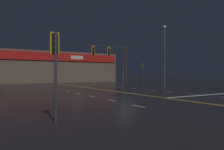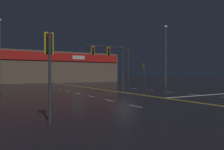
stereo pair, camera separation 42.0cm
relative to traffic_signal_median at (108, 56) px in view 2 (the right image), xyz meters
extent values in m
plane|color=black|center=(1.47, -1.35, -4.23)|extent=(200.00, 200.00, 0.00)
cube|color=gold|center=(1.32, -1.35, -4.23)|extent=(0.12, 60.00, 0.01)
cube|color=gold|center=(1.62, -1.35, -4.23)|extent=(0.12, 60.00, 0.01)
cube|color=silver|center=(-3.55, -10.35, -4.23)|extent=(0.12, 1.40, 0.01)
cube|color=silver|center=(-3.55, -6.75, -4.23)|extent=(0.12, 1.40, 0.01)
cube|color=silver|center=(-3.55, -3.15, -4.23)|extent=(0.12, 1.40, 0.01)
cube|color=silver|center=(-3.55, 0.45, -4.23)|extent=(0.12, 1.40, 0.01)
cube|color=silver|center=(-3.55, 4.05, -4.23)|extent=(0.12, 1.40, 0.01)
cube|color=silver|center=(-3.55, 7.65, -4.23)|extent=(0.12, 1.40, 0.01)
cube|color=silver|center=(6.49, -6.75, -4.23)|extent=(0.12, 1.40, 0.01)
cube|color=silver|center=(6.49, -3.15, -4.23)|extent=(0.12, 1.40, 0.01)
cube|color=silver|center=(6.49, 0.45, -4.23)|extent=(0.12, 1.40, 0.01)
cube|color=silver|center=(6.49, 4.05, -4.23)|extent=(0.12, 1.40, 0.01)
cube|color=silver|center=(6.49, 7.65, -4.23)|extent=(0.12, 1.40, 0.01)
cube|color=silver|center=(6.49, -7.70, -4.23)|extent=(9.63, 0.40, 0.01)
cylinder|color=#38383D|center=(2.04, 0.01, -1.47)|extent=(0.14, 0.14, 5.53)
cylinder|color=#38383D|center=(-0.44, 0.01, 1.05)|extent=(4.96, 0.10, 0.10)
cube|color=black|center=(0.05, 0.01, 0.51)|extent=(0.28, 0.24, 0.84)
cube|color=gold|center=(0.05, 0.01, 0.51)|extent=(0.42, 0.08, 0.99)
sphere|color=red|center=(0.05, -0.15, 0.76)|extent=(0.17, 0.17, 0.17)
sphere|color=#543707|center=(0.05, -0.15, 0.51)|extent=(0.17, 0.17, 0.17)
sphere|color=#084513|center=(0.05, -0.15, 0.25)|extent=(0.17, 0.17, 0.17)
cube|color=black|center=(-1.93, 0.01, 0.51)|extent=(0.28, 0.24, 0.84)
cube|color=gold|center=(-1.93, 0.01, 0.51)|extent=(0.42, 0.08, 0.99)
sphere|color=red|center=(-1.93, -0.15, 0.76)|extent=(0.17, 0.17, 0.17)
sphere|color=#543707|center=(-1.93, -0.15, 0.51)|extent=(0.17, 0.17, 0.17)
sphere|color=#084513|center=(-1.93, -0.15, 0.25)|extent=(0.17, 0.17, 0.17)
cylinder|color=#38383D|center=(13.03, 9.95, -2.24)|extent=(0.13, 0.13, 3.99)
cube|color=black|center=(13.03, 10.13, -0.72)|extent=(0.28, 0.24, 0.84)
cube|color=gold|center=(13.03, 10.13, -0.72)|extent=(0.42, 0.08, 0.99)
sphere|color=red|center=(13.03, 9.98, -0.47)|extent=(0.17, 0.17, 0.17)
sphere|color=#543707|center=(13.03, 9.98, -0.72)|extent=(0.17, 0.17, 0.17)
sphere|color=#084513|center=(13.03, 9.98, -0.97)|extent=(0.17, 0.17, 0.17)
cylinder|color=#38383D|center=(-9.64, -12.38, -2.25)|extent=(0.13, 0.13, 3.97)
cube|color=black|center=(-9.64, -12.20, -0.73)|extent=(0.28, 0.24, 0.84)
cube|color=gold|center=(-9.64, -12.20, -0.73)|extent=(0.42, 0.08, 0.99)
sphere|color=red|center=(-9.64, -12.36, -0.48)|extent=(0.17, 0.17, 0.17)
sphere|color=#543707|center=(-9.64, -12.36, -0.73)|extent=(0.17, 0.17, 0.17)
sphere|color=#084513|center=(-9.64, -12.36, -0.98)|extent=(0.17, 0.17, 0.17)
cylinder|color=#59595E|center=(-10.35, 19.63, 1.32)|extent=(0.20, 0.20, 11.12)
sphere|color=silver|center=(-10.35, 19.63, 7.05)|extent=(0.56, 0.56, 0.56)
cylinder|color=#59595E|center=(14.30, 5.75, 0.76)|extent=(0.20, 0.20, 9.99)
sphere|color=silver|center=(14.30, 5.75, 5.92)|extent=(0.56, 0.56, 0.56)
cube|color=brown|center=(1.47, 34.81, -0.44)|extent=(35.33, 10.00, 7.59)
cube|color=red|center=(1.47, 29.71, 2.03)|extent=(34.62, 0.20, 1.90)
cube|color=white|center=(7.65, 29.66, 2.03)|extent=(3.20, 0.16, 0.90)
cylinder|color=#4C3828|center=(22.41, 29.37, 0.68)|extent=(0.26, 0.26, 9.83)
cube|color=#4C3828|center=(22.41, 29.37, 4.99)|extent=(2.20, 0.12, 0.12)
camera|label=1|loc=(-12.36, -21.93, -2.11)|focal=35.00mm
camera|label=2|loc=(-11.99, -22.14, -2.11)|focal=35.00mm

